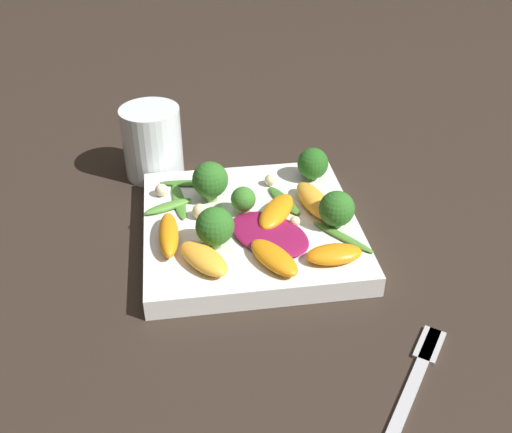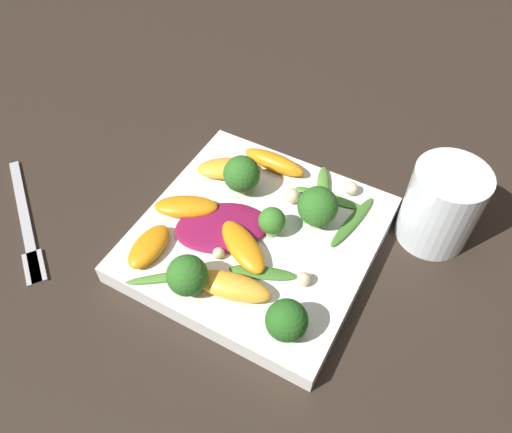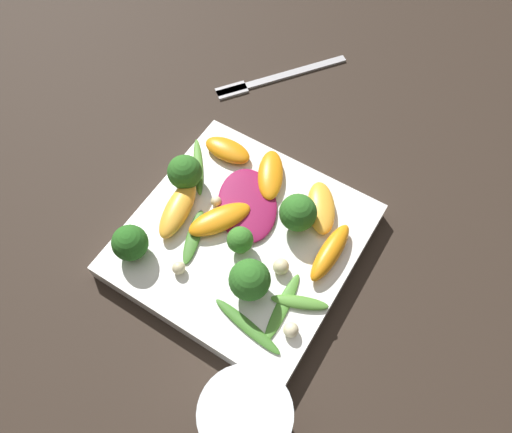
# 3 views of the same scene
# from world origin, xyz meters

# --- Properties ---
(ground_plane) EXTENTS (2.40, 2.40, 0.00)m
(ground_plane) POSITION_xyz_m (0.00, 0.00, 0.00)
(ground_plane) COLOR #2D231C
(plate) EXTENTS (0.24, 0.24, 0.02)m
(plate) POSITION_xyz_m (0.00, 0.00, 0.01)
(plate) COLOR white
(plate) RESTS_ON ground_plane
(drinking_glass) EXTENTS (0.08, 0.08, 0.10)m
(drinking_glass) POSITION_xyz_m (0.16, 0.11, 0.05)
(drinking_glass) COLOR white
(drinking_glass) RESTS_ON ground_plane
(fork) EXTENTS (0.17, 0.13, 0.01)m
(fork) POSITION_xyz_m (-0.24, -0.11, 0.00)
(fork) COLOR #B2B2B7
(fork) RESTS_ON ground_plane
(radicchio_leaf_0) EXTENTS (0.12, 0.11, 0.01)m
(radicchio_leaf_0) POSITION_xyz_m (-0.03, -0.02, 0.03)
(radicchio_leaf_0) COLOR maroon
(radicchio_leaf_0) RESTS_ON plate
(orange_segment_0) EXTENTS (0.08, 0.06, 0.02)m
(orange_segment_0) POSITION_xyz_m (-0.08, -0.01, 0.03)
(orange_segment_0) COLOR orange
(orange_segment_0) RESTS_ON plate
(orange_segment_1) EXTENTS (0.08, 0.04, 0.02)m
(orange_segment_1) POSITION_xyz_m (0.01, -0.08, 0.03)
(orange_segment_1) COLOR #FCAD33
(orange_segment_1) RESTS_ON plate
(orange_segment_2) EXTENTS (0.08, 0.06, 0.02)m
(orange_segment_2) POSITION_xyz_m (0.00, -0.03, 0.03)
(orange_segment_2) COLOR orange
(orange_segment_2) RESTS_ON plate
(orange_segment_3) EXTENTS (0.07, 0.06, 0.02)m
(orange_segment_3) POSITION_xyz_m (-0.07, 0.06, 0.03)
(orange_segment_3) COLOR #FCAD33
(orange_segment_3) RESTS_ON plate
(orange_segment_4) EXTENTS (0.03, 0.06, 0.02)m
(orange_segment_4) POSITION_xyz_m (-0.09, -0.08, 0.03)
(orange_segment_4) COLOR orange
(orange_segment_4) RESTS_ON plate
(orange_segment_5) EXTENTS (0.08, 0.02, 0.02)m
(orange_segment_5) POSITION_xyz_m (-0.03, 0.09, 0.03)
(orange_segment_5) COLOR orange
(orange_segment_5) RESTS_ON plate
(broccoli_floret_0) EXTENTS (0.04, 0.04, 0.05)m
(broccoli_floret_0) POSITION_xyz_m (-0.04, 0.04, 0.05)
(broccoli_floret_0) COLOR #84AD5B
(broccoli_floret_0) RESTS_ON plate
(broccoli_floret_1) EXTENTS (0.04, 0.04, 0.05)m
(broccoli_floret_1) POSITION_xyz_m (0.05, 0.04, 0.05)
(broccoli_floret_1) COLOR #7A9E51
(broccoli_floret_1) RESTS_ON plate
(broccoli_floret_2) EXTENTS (0.04, 0.04, 0.04)m
(broccoli_floret_2) POSITION_xyz_m (-0.02, -0.09, 0.05)
(broccoli_floret_2) COLOR #7A9E51
(broccoli_floret_2) RESTS_ON plate
(broccoli_floret_3) EXTENTS (0.03, 0.03, 0.03)m
(broccoli_floret_3) POSITION_xyz_m (0.01, 0.01, 0.04)
(broccoli_floret_3) COLOR #84AD5B
(broccoli_floret_3) RESTS_ON plate
(broccoli_floret_4) EXTENTS (0.04, 0.04, 0.04)m
(broccoli_floret_4) POSITION_xyz_m (0.08, -0.09, 0.05)
(broccoli_floret_4) COLOR #7A9E51
(broccoli_floret_4) RESTS_ON plate
(arugula_sprig_0) EXTENTS (0.08, 0.02, 0.00)m
(arugula_sprig_0) POSITION_xyz_m (0.05, 0.08, 0.03)
(arugula_sprig_0) COLOR #47842D
(arugula_sprig_0) RESTS_ON plate
(arugula_sprig_1) EXTENTS (0.07, 0.04, 0.00)m
(arugula_sprig_1) POSITION_xyz_m (0.03, -0.05, 0.03)
(arugula_sprig_1) COLOR #3D7528
(arugula_sprig_1) RESTS_ON plate
(arugula_sprig_2) EXTENTS (0.07, 0.06, 0.00)m
(arugula_sprig_2) POSITION_xyz_m (-0.05, -0.10, 0.03)
(arugula_sprig_2) COLOR #518E33
(arugula_sprig_2) RESTS_ON plate
(arugula_sprig_3) EXTENTS (0.03, 0.09, 0.01)m
(arugula_sprig_3) POSITION_xyz_m (0.09, 0.06, 0.03)
(arugula_sprig_3) COLOR #3D7528
(arugula_sprig_3) RESTS_ON plate
(arugula_sprig_4) EXTENTS (0.04, 0.06, 0.01)m
(arugula_sprig_4) POSITION_xyz_m (0.04, 0.09, 0.03)
(arugula_sprig_4) COLOR #518E33
(arugula_sprig_4) RESTS_ON plate
(macadamia_nut_0) EXTENTS (0.01, 0.01, 0.01)m
(macadamia_nut_0) POSITION_xyz_m (-0.02, -0.05, 0.03)
(macadamia_nut_0) COLOR beige
(macadamia_nut_0) RESTS_ON plate
(macadamia_nut_1) EXTENTS (0.02, 0.02, 0.02)m
(macadamia_nut_1) POSITION_xyz_m (0.07, 0.10, 0.03)
(macadamia_nut_1) COLOR beige
(macadamia_nut_1) RESTS_ON plate
(macadamia_nut_2) EXTENTS (0.02, 0.02, 0.02)m
(macadamia_nut_2) POSITION_xyz_m (0.01, 0.06, 0.03)
(macadamia_nut_2) COLOR beige
(macadamia_nut_2) RESTS_ON plate
(macadamia_nut_3) EXTENTS (0.01, 0.01, 0.01)m
(macadamia_nut_3) POSITION_xyz_m (0.07, -0.03, 0.03)
(macadamia_nut_3) COLOR beige
(macadamia_nut_3) RESTS_ON plate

